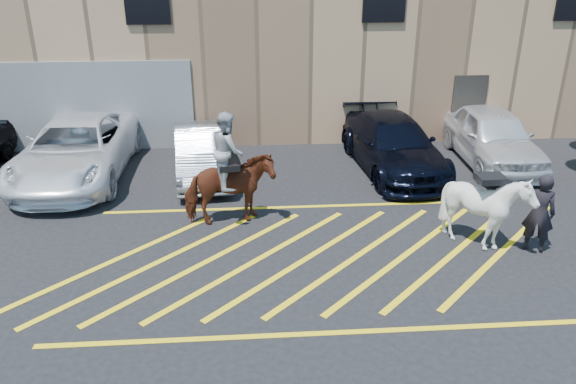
{
  "coord_description": "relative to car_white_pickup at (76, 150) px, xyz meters",
  "views": [
    {
      "loc": [
        -1.15,
        -10.41,
        5.98
      ],
      "look_at": [
        -0.38,
        0.2,
        1.3
      ],
      "focal_mm": 35.0,
      "sensor_mm": 36.0,
      "label": 1
    }
  ],
  "objects": [
    {
      "name": "ground",
      "position": [
        5.93,
        -4.66,
        -0.8
      ],
      "size": [
        90.0,
        90.0,
        0.0
      ],
      "primitive_type": "plane",
      "color": "black",
      "rests_on": "ground"
    },
    {
      "name": "car_white_pickup",
      "position": [
        0.0,
        0.0,
        0.0
      ],
      "size": [
        2.73,
        5.81,
        1.61
      ],
      "primitive_type": "imported",
      "rotation": [
        0.0,
        0.0,
        -0.01
      ],
      "color": "white",
      "rests_on": "ground"
    },
    {
      "name": "car_silver_sedan",
      "position": [
        3.46,
        -0.12,
        -0.12
      ],
      "size": [
        1.89,
        4.27,
        1.36
      ],
      "primitive_type": "imported",
      "rotation": [
        0.0,
        0.0,
        0.11
      ],
      "color": "#9397A1",
      "rests_on": "ground"
    },
    {
      "name": "car_blue_suv",
      "position": [
        8.92,
        -0.0,
        -0.06
      ],
      "size": [
        2.58,
        5.3,
        1.48
      ],
      "primitive_type": "imported",
      "rotation": [
        0.0,
        0.0,
        0.1
      ],
      "color": "black",
      "rests_on": "ground"
    },
    {
      "name": "car_white_suv",
      "position": [
        11.97,
        0.29,
        0.01
      ],
      "size": [
        2.08,
        4.83,
        1.62
      ],
      "primitive_type": "imported",
      "rotation": [
        0.0,
        0.0,
        -0.03
      ],
      "color": "white",
      "rests_on": "ground"
    },
    {
      "name": "handler",
      "position": [
        10.78,
        -4.95,
        0.07
      ],
      "size": [
        0.75,
        0.66,
        1.74
      ],
      "primitive_type": "imported",
      "rotation": [
        0.0,
        0.0,
        2.68
      ],
      "color": "black",
      "rests_on": "ground"
    },
    {
      "name": "warehouse",
      "position": [
        5.92,
        7.33,
        2.85
      ],
      "size": [
        32.42,
        10.2,
        7.3
      ],
      "color": "tan",
      "rests_on": "ground"
    },
    {
      "name": "hatching_zone",
      "position": [
        5.93,
        -4.96,
        -0.8
      ],
      "size": [
        12.6,
        5.12,
        0.01
      ],
      "color": "yellow",
      "rests_on": "ground"
    },
    {
      "name": "mounted_bay",
      "position": [
        4.3,
        -3.21,
        0.28
      ],
      "size": [
        2.16,
        1.28,
        2.68
      ],
      "color": "#5E2A16",
      "rests_on": "ground"
    },
    {
      "name": "saddled_white",
      "position": [
        9.72,
        -4.73,
        0.09
      ],
      "size": [
        1.48,
        1.66,
        1.78
      ],
      "color": "silver",
      "rests_on": "ground"
    }
  ]
}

